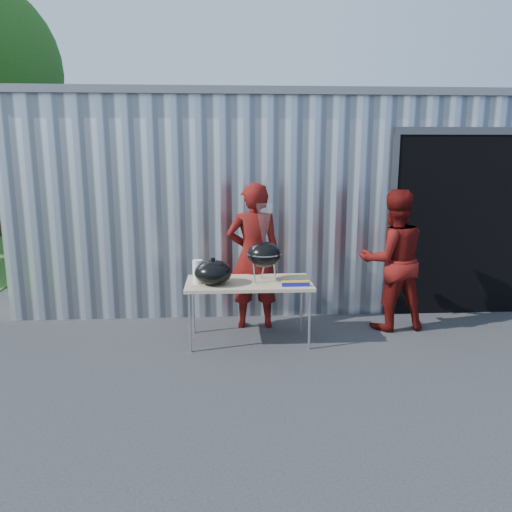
{
  "coord_description": "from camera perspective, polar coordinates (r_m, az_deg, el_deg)",
  "views": [
    {
      "loc": [
        -0.23,
        -5.02,
        2.26
      ],
      "look_at": [
        0.12,
        0.81,
        1.05
      ],
      "focal_mm": 35.0,
      "sensor_mm": 36.0,
      "label": 1
    }
  ],
  "objects": [
    {
      "name": "ground",
      "position": [
        5.51,
        -0.8,
        -12.53
      ],
      "size": [
        80.0,
        80.0,
        0.0
      ],
      "primitive_type": "plane",
      "color": "#2B2B2D"
    },
    {
      "name": "building",
      "position": [
        9.7,
        3.35,
        7.42
      ],
      "size": [
        8.2,
        6.2,
        3.1
      ],
      "color": "silver",
      "rests_on": "ground"
    },
    {
      "name": "folding_table",
      "position": [
        5.99,
        -0.83,
        -3.3
      ],
      "size": [
        1.5,
        0.75,
        0.75
      ],
      "color": "tan",
      "rests_on": "ground"
    },
    {
      "name": "kettle_grill",
      "position": [
        5.9,
        0.94,
        1.1
      ],
      "size": [
        0.41,
        0.41,
        0.93
      ],
      "color": "black",
      "rests_on": "folding_table"
    },
    {
      "name": "grill_lid",
      "position": [
        5.85,
        -4.92,
        -1.87
      ],
      "size": [
        0.44,
        0.44,
        0.32
      ],
      "color": "black",
      "rests_on": "folding_table"
    },
    {
      "name": "paper_towels",
      "position": [
        5.9,
        -6.67,
        -1.8
      ],
      "size": [
        0.12,
        0.12,
        0.28
      ],
      "primitive_type": "cylinder",
      "color": "white",
      "rests_on": "folding_table"
    },
    {
      "name": "white_tub",
      "position": [
        6.14,
        -6.04,
        -2.13
      ],
      "size": [
        0.2,
        0.15,
        0.1
      ],
      "primitive_type": "cube",
      "color": "white",
      "rests_on": "folding_table"
    },
    {
      "name": "foil_box",
      "position": [
        5.78,
        4.57,
        -3.16
      ],
      "size": [
        0.32,
        0.05,
        0.06
      ],
      "color": "#191695",
      "rests_on": "folding_table"
    },
    {
      "name": "person_cook",
      "position": [
        6.45,
        -0.25,
        -0.02
      ],
      "size": [
        0.7,
        0.46,
        1.9
      ],
      "primitive_type": "imported",
      "rotation": [
        0.0,
        0.0,
        3.15
      ],
      "color": "#5C0E0C",
      "rests_on": "ground"
    },
    {
      "name": "person_bystander",
      "position": [
        6.65,
        15.34,
        -0.46
      ],
      "size": [
        0.94,
        0.76,
        1.81
      ],
      "primitive_type": "imported",
      "rotation": [
        0.0,
        0.0,
        3.23
      ],
      "color": "#5C0E0C",
      "rests_on": "ground"
    }
  ]
}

